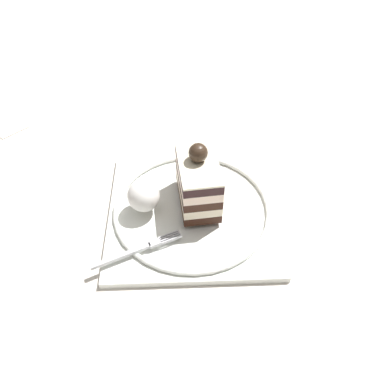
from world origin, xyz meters
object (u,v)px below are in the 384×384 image
at_px(cake_slice, 198,180).
at_px(fork, 140,249).
at_px(dessert_plate, 192,210).
at_px(whipped_cream_dollop, 144,196).
at_px(folded_napkin, 4,121).

distance_m(cake_slice, fork, 0.13).
bearing_deg(cake_slice, fork, -142.06).
distance_m(dessert_plate, whipped_cream_dollop, 0.08).
height_order(cake_slice, whipped_cream_dollop, cake_slice).
distance_m(whipped_cream_dollop, folded_napkin, 0.38).
bearing_deg(dessert_plate, whipped_cream_dollop, 169.73).
relative_size(dessert_plate, fork, 2.27).
height_order(dessert_plate, fork, fork).
bearing_deg(dessert_plate, cake_slice, 45.71).
distance_m(dessert_plate, fork, 0.11).
distance_m(dessert_plate, cake_slice, 0.05).
xyz_separation_m(cake_slice, whipped_cream_dollop, (-0.08, 0.00, -0.02)).
distance_m(dessert_plate, folded_napkin, 0.44).
bearing_deg(whipped_cream_dollop, dessert_plate, -10.27).
bearing_deg(dessert_plate, fork, -143.25).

